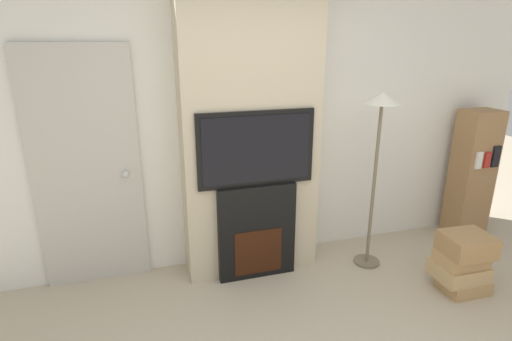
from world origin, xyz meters
TOP-DOWN VIEW (x-y plane):
  - wall_back at (0.00, 2.03)m, footprint 6.00×0.06m
  - chimney_breast at (0.00, 1.82)m, footprint 1.18×0.36m
  - fireplace at (0.00, 1.64)m, footprint 0.69×0.15m
  - television at (0.00, 1.64)m, footprint 0.99×0.07m
  - floor_lamp at (1.07, 1.52)m, footprint 0.32×0.32m
  - box_stack at (1.58, 0.90)m, footprint 0.44×0.38m
  - bookshelf at (2.44, 1.78)m, footprint 0.38×0.31m
  - entry_door at (-1.35, 1.97)m, footprint 0.85×0.09m

SIDE VIEW (x-z plane):
  - box_stack at x=1.58m, z-range 0.00..0.54m
  - fireplace at x=0.00m, z-range 0.00..0.86m
  - bookshelf at x=2.44m, z-range 0.00..1.37m
  - entry_door at x=-1.35m, z-range 0.00..2.02m
  - television at x=0.00m, z-range 0.87..1.50m
  - floor_lamp at x=1.07m, z-range 0.50..2.12m
  - wall_back at x=0.00m, z-range 0.00..2.70m
  - chimney_breast at x=0.00m, z-range 0.00..2.70m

